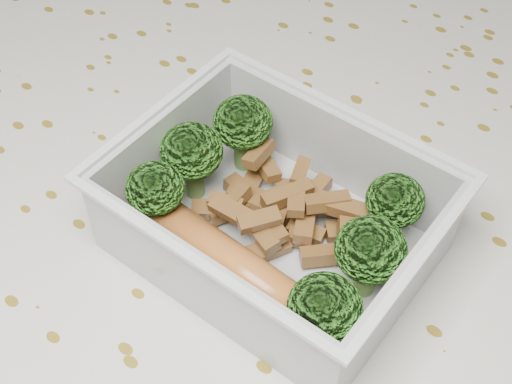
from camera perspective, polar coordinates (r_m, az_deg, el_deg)
The scene contains 6 objects.
dining_table at distance 0.53m, azimuth -0.43°, elevation -7.24°, with size 1.40×0.90×0.75m.
tablecloth at distance 0.49m, azimuth -0.46°, elevation -4.00°, with size 1.46×0.96×0.19m.
lunch_container at distance 0.42m, azimuth 1.52°, elevation -2.55°, with size 0.19×0.15×0.06m.
broccoli_florets at distance 0.41m, azimuth 1.75°, elevation -0.93°, with size 0.17×0.12×0.06m.
meat_pile at distance 0.44m, azimuth 2.27°, elevation -1.38°, with size 0.11×0.08×0.03m.
sausage at distance 0.41m, azimuth -1.31°, elevation -6.40°, with size 0.16×0.03×0.03m.
Camera 1 is at (0.19, -0.22, 1.11)m, focal length 50.00 mm.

